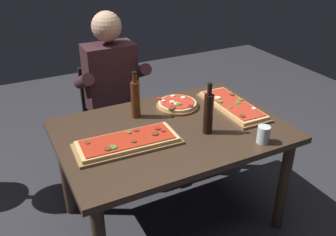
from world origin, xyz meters
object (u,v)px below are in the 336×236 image
(diner_chair, at_px, (111,113))
(pizza_rectangular_left, at_px, (232,106))
(pizza_round_far, at_px, (177,104))
(wine_bottle_dark, at_px, (208,113))
(oil_bottle_amber, at_px, (135,99))
(pizza_rectangular_front, at_px, (128,142))
(tumbler_near_camera, at_px, (263,135))
(dining_table, at_px, (172,141))
(seated_diner, at_px, (113,90))

(diner_chair, bearing_deg, pizza_rectangular_left, -51.63)
(pizza_round_far, distance_m, wine_bottle_dark, 0.41)
(pizza_round_far, bearing_deg, wine_bottle_dark, -90.60)
(wine_bottle_dark, bearing_deg, oil_bottle_amber, 128.32)
(wine_bottle_dark, relative_size, oil_bottle_amber, 1.03)
(pizza_rectangular_front, bearing_deg, oil_bottle_amber, 59.45)
(tumbler_near_camera, bearing_deg, pizza_rectangular_left, 76.45)
(pizza_rectangular_left, bearing_deg, pizza_rectangular_front, -171.57)
(oil_bottle_amber, xyz_separation_m, diner_chair, (0.01, 0.61, -0.39))
(dining_table, xyz_separation_m, pizza_rectangular_front, (-0.32, -0.06, 0.12))
(pizza_round_far, bearing_deg, diner_chair, 116.42)
(pizza_round_far, bearing_deg, pizza_rectangular_left, -30.15)
(dining_table, bearing_deg, pizza_rectangular_left, 6.95)
(diner_chair, bearing_deg, seated_diner, -90.00)
(pizza_round_far, bearing_deg, seated_diner, 121.81)
(dining_table, height_order, diner_chair, diner_chair)
(pizza_round_far, relative_size, oil_bottle_amber, 0.94)
(dining_table, xyz_separation_m, pizza_rectangular_left, (0.51, 0.06, 0.12))
(tumbler_near_camera, bearing_deg, oil_bottle_amber, 130.04)
(pizza_rectangular_left, height_order, pizza_round_far, same)
(pizza_rectangular_front, xyz_separation_m, seated_diner, (0.19, 0.80, -0.02))
(tumbler_near_camera, bearing_deg, seated_diner, 114.87)
(pizza_rectangular_front, relative_size, pizza_rectangular_left, 1.06)
(pizza_rectangular_front, distance_m, wine_bottle_dark, 0.51)
(pizza_rectangular_left, relative_size, oil_bottle_amber, 1.85)
(pizza_rectangular_left, distance_m, seated_diner, 0.92)
(pizza_round_far, distance_m, oil_bottle_amber, 0.33)
(dining_table, distance_m, tumbler_near_camera, 0.57)
(seated_diner, bearing_deg, pizza_rectangular_front, -103.69)
(dining_table, bearing_deg, pizza_round_far, 55.15)
(pizza_round_far, bearing_deg, pizza_rectangular_front, -147.58)
(pizza_rectangular_front, height_order, pizza_round_far, same)
(tumbler_near_camera, bearing_deg, pizza_round_far, 109.05)
(pizza_rectangular_left, bearing_deg, oil_bottle_amber, 163.88)
(pizza_rectangular_left, bearing_deg, diner_chair, 128.37)
(pizza_round_far, xyz_separation_m, wine_bottle_dark, (-0.00, -0.40, 0.12))
(dining_table, bearing_deg, wine_bottle_dark, -39.65)
(dining_table, xyz_separation_m, diner_chair, (-0.12, 0.86, -0.16))
(tumbler_near_camera, distance_m, seated_diner, 1.24)
(diner_chair, distance_m, seated_diner, 0.28)
(pizza_rectangular_front, height_order, tumbler_near_camera, tumbler_near_camera)
(pizza_rectangular_front, bearing_deg, dining_table, 10.78)
(pizza_rectangular_front, distance_m, pizza_rectangular_left, 0.83)
(pizza_round_far, xyz_separation_m, oil_bottle_amber, (-0.31, -0.01, 0.11))
(tumbler_near_camera, bearing_deg, pizza_rectangular_front, 155.40)
(oil_bottle_amber, bearing_deg, tumbler_near_camera, -49.96)
(dining_table, xyz_separation_m, pizza_round_far, (0.18, 0.25, 0.12))
(dining_table, relative_size, tumbler_near_camera, 13.52)
(seated_diner, bearing_deg, diner_chair, 90.00)
(wine_bottle_dark, distance_m, tumbler_near_camera, 0.34)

